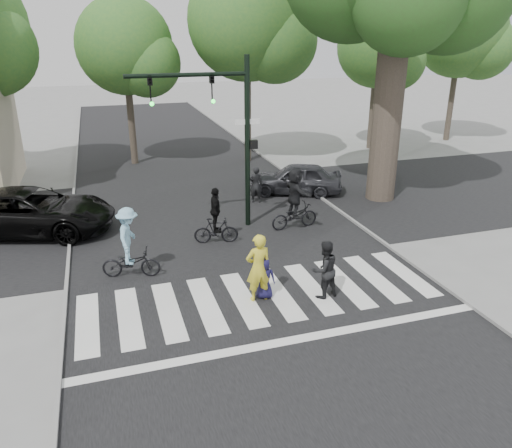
{
  "coord_description": "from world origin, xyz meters",
  "views": [
    {
      "loc": [
        -3.72,
        -10.31,
        6.75
      ],
      "look_at": [
        0.5,
        3.0,
        1.3
      ],
      "focal_mm": 35.0,
      "sensor_mm": 36.0,
      "label": 1
    }
  ],
  "objects": [
    {
      "name": "road_stem",
      "position": [
        0.0,
        5.0,
        0.01
      ],
      "size": [
        10.0,
        70.0,
        0.01
      ],
      "primitive_type": "cube",
      "color": "black",
      "rests_on": "ground"
    },
    {
      "name": "curb_right",
      "position": [
        5.05,
        5.0,
        0.05
      ],
      "size": [
        0.1,
        70.0,
        0.1
      ],
      "primitive_type": "cube",
      "color": "gray",
      "rests_on": "ground"
    },
    {
      "name": "pedestrian_adult",
      "position": [
        1.61,
        0.48,
        0.81
      ],
      "size": [
        0.89,
        0.75,
        1.62
      ],
      "primitive_type": "imported",
      "rotation": [
        0.0,
        0.0,
        3.33
      ],
      "color": "black",
      "rests_on": "ground"
    },
    {
      "name": "bg_tree_5",
      "position": [
        18.27,
        16.69,
        6.36
      ],
      "size": [
        5.67,
        5.4,
        9.3
      ],
      "color": "brown",
      "rests_on": "ground"
    },
    {
      "name": "curb_left",
      "position": [
        -5.05,
        5.0,
        0.05
      ],
      "size": [
        0.1,
        70.0,
        0.1
      ],
      "primitive_type": "cube",
      "color": "gray",
      "rests_on": "ground"
    },
    {
      "name": "car_suv",
      "position": [
        -6.3,
        7.78,
        0.79
      ],
      "size": [
        6.24,
        4.19,
        1.59
      ],
      "primitive_type": "imported",
      "rotation": [
        0.0,
        0.0,
        1.27
      ],
      "color": "black",
      "rests_on": "ground"
    },
    {
      "name": "road_cross",
      "position": [
        0.0,
        8.0,
        0.01
      ],
      "size": [
        70.0,
        10.0,
        0.01
      ],
      "primitive_type": "cube",
      "color": "black",
      "rests_on": "ground"
    },
    {
      "name": "bg_tree_3",
      "position": [
        4.31,
        15.27,
        6.94
      ],
      "size": [
        6.3,
        6.0,
        10.2
      ],
      "color": "brown",
      "rests_on": "ground"
    },
    {
      "name": "bg_tree_2",
      "position": [
        -1.76,
        16.62,
        5.78
      ],
      "size": [
        5.04,
        4.8,
        8.4
      ],
      "color": "brown",
      "rests_on": "ground"
    },
    {
      "name": "crosswalk",
      "position": [
        0.0,
        0.66,
        0.01
      ],
      "size": [
        10.0,
        3.85,
        0.01
      ],
      "color": "silver",
      "rests_on": "ground"
    },
    {
      "name": "cyclist_right",
      "position": [
        2.71,
        5.38,
        1.01
      ],
      "size": [
        1.83,
        1.7,
        2.26
      ],
      "color": "black",
      "rests_on": "ground"
    },
    {
      "name": "pedestrian_child",
      "position": [
        0.07,
        0.9,
        0.58
      ],
      "size": [
        0.65,
        0.52,
        1.17
      ],
      "primitive_type": "imported",
      "rotation": [
        0.0,
        0.0,
        2.86
      ],
      "color": "#191640",
      "rests_on": "ground"
    },
    {
      "name": "cyclist_left",
      "position": [
        -3.23,
        3.25,
        0.92
      ],
      "size": [
        1.77,
        1.21,
        2.12
      ],
      "color": "black",
      "rests_on": "ground"
    },
    {
      "name": "traffic_signal",
      "position": [
        0.35,
        6.2,
        3.9
      ],
      "size": [
        4.45,
        0.29,
        6.0
      ],
      "color": "black",
      "rests_on": "ground"
    },
    {
      "name": "ground",
      "position": [
        0.0,
        0.0,
        0.0
      ],
      "size": [
        120.0,
        120.0,
        0.0
      ],
      "primitive_type": "plane",
      "color": "gray",
      "rests_on": "ground"
    },
    {
      "name": "bg_tree_4",
      "position": [
        12.23,
        16.12,
        5.64
      ],
      "size": [
        4.83,
        4.6,
        8.15
      ],
      "color": "brown",
      "rests_on": "ground"
    },
    {
      "name": "car_grey",
      "position": [
        4.3,
        9.22,
        0.68
      ],
      "size": [
        4.29,
        3.04,
        1.36
      ],
      "primitive_type": "imported",
      "rotation": [
        0.0,
        0.0,
        -1.98
      ],
      "color": "#2B2B30",
      "rests_on": "ground"
    },
    {
      "name": "pedestrian_woman",
      "position": [
        -0.12,
        0.85,
        0.94
      ],
      "size": [
        0.71,
        0.49,
        1.89
      ],
      "primitive_type": "imported",
      "rotation": [
        0.0,
        0.0,
        3.19
      ],
      "color": "gold",
      "rests_on": "ground"
    },
    {
      "name": "bystander_dark",
      "position": [
        2.26,
        8.56,
        0.77
      ],
      "size": [
        0.65,
        0.53,
        1.54
      ],
      "primitive_type": "imported",
      "rotation": [
        0.0,
        0.0,
        2.81
      ],
      "color": "black",
      "rests_on": "ground"
    },
    {
      "name": "cyclist_mid",
      "position": [
        -0.3,
        4.91,
        0.8
      ],
      "size": [
        1.54,
        0.96,
        1.94
      ],
      "color": "black",
      "rests_on": "ground"
    }
  ]
}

